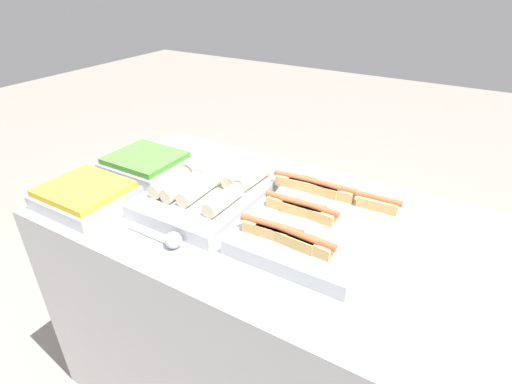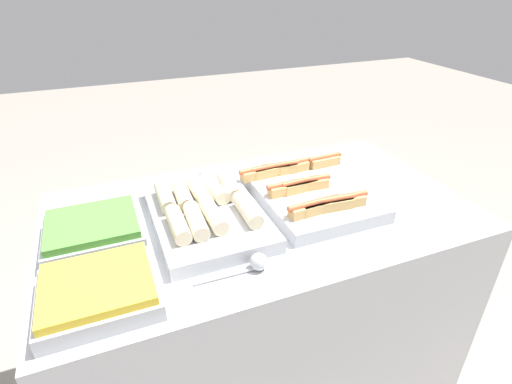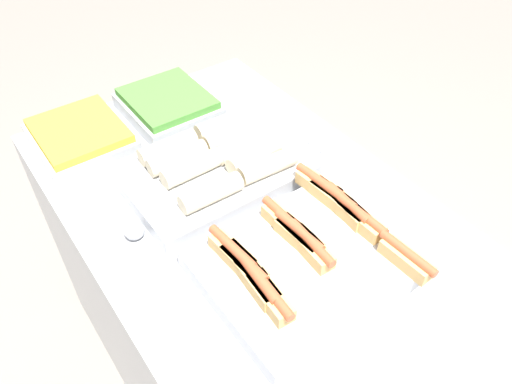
% 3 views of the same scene
% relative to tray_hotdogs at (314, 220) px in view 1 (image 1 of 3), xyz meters
% --- Properties ---
extents(ground_plane, '(12.00, 12.00, 0.00)m').
position_rel_tray_hotdogs_xyz_m(ground_plane, '(-0.19, -0.00, -0.96)').
color(ground_plane, gray).
extents(counter, '(1.50, 0.86, 0.92)m').
position_rel_tray_hotdogs_xyz_m(counter, '(-0.19, -0.00, -0.50)').
color(counter, '#B7BABF').
rests_on(counter, ground_plane).
extents(tray_hotdogs, '(0.45, 0.50, 0.10)m').
position_rel_tray_hotdogs_xyz_m(tray_hotdogs, '(0.00, 0.00, 0.00)').
color(tray_hotdogs, '#B7BABF').
rests_on(tray_hotdogs, counter).
extents(tray_wraps, '(0.35, 0.52, 0.10)m').
position_rel_tray_hotdogs_xyz_m(tray_wraps, '(-0.40, -0.00, 0.00)').
color(tray_wraps, '#B7BABF').
rests_on(tray_wraps, counter).
extents(tray_side_front, '(0.30, 0.26, 0.07)m').
position_rel_tray_hotdogs_xyz_m(tray_side_front, '(-0.75, -0.27, -0.00)').
color(tray_side_front, '#B7BABF').
rests_on(tray_side_front, counter).
extents(tray_side_back, '(0.30, 0.26, 0.07)m').
position_rel_tray_hotdogs_xyz_m(tray_side_back, '(-0.75, 0.03, -0.00)').
color(tray_side_back, '#B7BABF').
rests_on(tray_side_back, counter).
extents(serving_spoon_near, '(0.22, 0.05, 0.05)m').
position_rel_tray_hotdogs_xyz_m(serving_spoon_near, '(-0.33, -0.30, -0.01)').
color(serving_spoon_near, '#B2B5BA').
rests_on(serving_spoon_near, counter).
extents(serving_spoon_far, '(0.23, 0.05, 0.05)m').
position_rel_tray_hotdogs_xyz_m(serving_spoon_far, '(-0.33, 0.29, -0.01)').
color(serving_spoon_far, '#B2B5BA').
rests_on(serving_spoon_far, counter).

